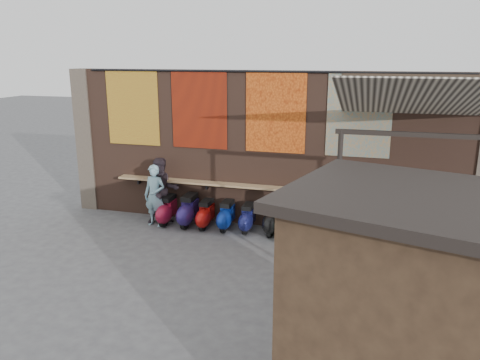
{
  "coord_description": "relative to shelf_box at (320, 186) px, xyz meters",
  "views": [
    {
      "loc": [
        2.61,
        -8.85,
        4.37
      ],
      "look_at": [
        -0.25,
        1.2,
        1.57
      ],
      "focal_mm": 35.0,
      "sensor_mm": 36.0,
      "label": 1
    }
  ],
  "objects": [
    {
      "name": "scooter_stool_9",
      "position": [
        1.06,
        -0.32,
        -0.85
      ],
      "size": [
        0.39,
        0.86,
        0.81
      ],
      "primitive_type": null,
      "color": "#105326",
      "rests_on": "ground"
    },
    {
      "name": "eating_counter",
      "position": [
        -1.48,
        0.03,
        -0.15
      ],
      "size": [
        8.0,
        0.32,
        0.05
      ],
      "primitive_type": "cube",
      "color": "#9E7A51",
      "rests_on": "brick_wall"
    },
    {
      "name": "tapestry_orange",
      "position": [
        -1.18,
        0.18,
        1.75
      ],
      "size": [
        1.5,
        0.02,
        2.0
      ],
      "primitive_type": "cube",
      "color": "#D85F1B",
      "rests_on": "brick_wall"
    },
    {
      "name": "scooter_stool_4",
      "position": [
        -1.75,
        -0.29,
        -0.9
      ],
      "size": [
        0.33,
        0.74,
        0.7
      ],
      "primitive_type": null,
      "color": "#161953",
      "rests_on": "ground"
    },
    {
      "name": "shopper_tan",
      "position": [
        0.02,
        -1.35,
        -0.47
      ],
      "size": [
        0.84,
        0.92,
        1.57
      ],
      "primitive_type": "imported",
      "rotation": [
        0.0,
        0.0,
        1.0
      ],
      "color": "#806552",
      "rests_on": "ground"
    },
    {
      "name": "diner_left",
      "position": [
        -4.2,
        -0.53,
        -0.43
      ],
      "size": [
        0.64,
        0.46,
        1.64
      ],
      "primitive_type": "imported",
      "rotation": [
        0.0,
        0.0,
        -0.12
      ],
      "color": "#82AEBD",
      "rests_on": "ground"
    },
    {
      "name": "ground",
      "position": [
        -1.48,
        -2.3,
        -1.25
      ],
      "size": [
        70.0,
        70.0,
        0.0
      ],
      "primitive_type": "plane",
      "color": "#474749",
      "rests_on": "ground"
    },
    {
      "name": "awning_canvas",
      "position": [
        2.02,
        -1.4,
        2.3
      ],
      "size": [
        3.2,
        3.28,
        0.97
      ],
      "primitive_type": "cube",
      "rotation": [
        -0.28,
        0.0,
        0.0
      ],
      "color": "beige",
      "rests_on": "brick_wall"
    },
    {
      "name": "stall_roof",
      "position": [
        1.81,
        -6.24,
        1.67
      ],
      "size": [
        3.47,
        3.0,
        0.12
      ],
      "primitive_type": "cube",
      "rotation": [
        0.0,
        0.0,
        -0.28
      ],
      "color": "black",
      "rests_on": "market_stall"
    },
    {
      "name": "shelf_box",
      "position": [
        0.0,
        0.0,
        0.0
      ],
      "size": [
        0.54,
        0.28,
        0.26
      ],
      "primitive_type": "cube",
      "color": "white",
      "rests_on": "eating_counter"
    },
    {
      "name": "awning_post_left",
      "position": [
        0.62,
        -2.9,
        0.3
      ],
      "size": [
        0.09,
        0.09,
        3.1
      ],
      "primitive_type": "cylinder",
      "color": "black",
      "rests_on": "ground"
    },
    {
      "name": "market_stall",
      "position": [
        1.81,
        -6.24,
        0.18
      ],
      "size": [
        3.09,
        2.63,
        2.87
      ],
      "primitive_type": "cube",
      "rotation": [
        0.0,
        0.0,
        -0.28
      ],
      "color": "black",
      "rests_on": "ground"
    },
    {
      "name": "tapestry_multi",
      "position": [
        0.82,
        0.18,
        1.75
      ],
      "size": [
        1.5,
        0.02,
        2.0
      ],
      "primitive_type": "cube",
      "color": "teal",
      "rests_on": "brick_wall"
    },
    {
      "name": "brick_wall",
      "position": [
        -1.48,
        0.4,
        0.75
      ],
      "size": [
        10.0,
        0.4,
        4.0
      ],
      "primitive_type": "cube",
      "color": "brown",
      "rests_on": "ground"
    },
    {
      "name": "scooter_stool_2",
      "position": [
        -2.86,
        -0.34,
        -0.89
      ],
      "size": [
        0.34,
        0.76,
        0.72
      ],
      "primitive_type": null,
      "color": "#AC100D",
      "rests_on": "ground"
    },
    {
      "name": "scooter_stool_6",
      "position": [
        -0.64,
        -0.25,
        -0.92
      ],
      "size": [
        0.32,
        0.71,
        0.67
      ],
      "primitive_type": null,
      "color": "#0D5C2B",
      "rests_on": "ground"
    },
    {
      "name": "scooter_stool_1",
      "position": [
        -3.34,
        -0.32,
        -0.84
      ],
      "size": [
        0.39,
        0.87,
        0.83
      ],
      "primitive_type": null,
      "color": "navy",
      "rests_on": "ground"
    },
    {
      "name": "awning_header",
      "position": [
        2.02,
        -2.9,
        1.83
      ],
      "size": [
        3.0,
        0.08,
        0.08
      ],
      "primitive_type": "cube",
      "color": "black",
      "rests_on": "awning_post_left"
    },
    {
      "name": "stall_shelf",
      "position": [
        2.09,
        -5.26,
        -0.21
      ],
      "size": [
        2.14,
        0.7,
        0.06
      ],
      "primitive_type": "cube",
      "rotation": [
        0.0,
        0.0,
        -0.28
      ],
      "color": "#473321",
      "rests_on": "market_stall"
    },
    {
      "name": "hang_rail",
      "position": [
        -1.48,
        0.17,
        2.73
      ],
      "size": [
        9.5,
        0.06,
        0.06
      ],
      "primitive_type": "cylinder",
      "rotation": [
        0.0,
        1.57,
        0.0
      ],
      "color": "black",
      "rests_on": "brick_wall"
    },
    {
      "name": "scooter_stool_7",
      "position": [
        0.0,
        -0.26,
        -0.91
      ],
      "size": [
        0.33,
        0.73,
        0.7
      ],
      "primitive_type": null,
      "color": "#1B6D4F",
      "rests_on": "ground"
    },
    {
      "name": "scooter_stool_8",
      "position": [
        0.48,
        -0.33,
        -0.84
      ],
      "size": [
        0.4,
        0.88,
        0.84
      ],
      "primitive_type": null,
      "color": "black",
      "rests_on": "ground"
    },
    {
      "name": "tapestry_sun",
      "position": [
        -3.18,
        0.18,
        1.75
      ],
      "size": [
        1.5,
        0.02,
        2.0
      ],
      "primitive_type": "cube",
      "color": "red",
      "rests_on": "brick_wall"
    },
    {
      "name": "stall_sign",
      "position": [
        2.09,
        -5.26,
        0.82
      ],
      "size": [
        1.17,
        0.37,
        0.5
      ],
      "primitive_type": "cube",
      "rotation": [
        0.0,
        0.0,
        -0.28
      ],
      "color": "gold",
      "rests_on": "market_stall"
    },
    {
      "name": "shopper_navy",
      "position": [
        2.59,
        -2.19,
        -0.33
      ],
      "size": [
        1.09,
        0.48,
        1.84
      ],
      "primitive_type": "imported",
      "rotation": [
        0.0,
        0.0,
        3.12
      ],
      "color": "black",
      "rests_on": "ground"
    },
    {
      "name": "tapestry_redgold",
      "position": [
        -5.08,
        0.18,
        1.75
      ],
      "size": [
        1.5,
        0.02,
        2.0
      ],
      "primitive_type": "cube",
      "color": "maroon",
      "rests_on": "brick_wall"
    },
    {
      "name": "awning_ledger",
      "position": [
        2.02,
        0.19,
        2.7
      ],
      "size": [
        3.3,
        0.08,
        0.12
      ],
      "primitive_type": "cube",
      "color": "#33261C",
      "rests_on": "brick_wall"
    },
    {
      "name": "shopper_grey",
      "position": [
        3.11,
        -2.33,
        -0.32
      ],
      "size": [
        1.25,
        0.78,
        1.86
      ],
      "primitive_type": "imported",
      "rotation": [
        0.0,
        0.0,
        3.22
      ],
      "color": "#5E5E63",
      "rests_on": "ground"
    },
    {
      "name": "pier_left",
      "position": [
        -6.68,
        0.4,
        0.75
      ],
      "size": [
        0.5,
        0.5,
        4.0
      ],
      "primitive_type": "cube",
      "color": "#4C4238",
      "rests_on": "ground"
    },
    {
      "name": "scooter_stool_0",
      "position": [
        -3.95,
        -0.34,
        -0.88
      ],
      "size": [
        0.36,
        0.79,
        0.75
      ],
      "primitive_type": null,
      "color": "maroon",
      "rests_on": "ground"
    },
    {
      "name": "scooter_stool_3",
      "position": [
        -2.31,
        -0.31,
        -0.89
      ],
      "size": [
        0.35,
        0.77,
        0.73
      ],
      "primitive_type": null,
      "color": "navy",
      "rests_on": "ground"
    },
    {
      "name": "scooter_stool_5",
      "position": [
        -1.11,
        -0.27,
        -0.87
      ],
      "size": [
        0.37,
        0.82,
        0.78
      ],
      "primitive_type": null,
      "color": "black",
      "rests_on": "ground"
    },
    {
      "name": "diner_right",
      "position": [
        -4.08,
        -0.3,
        -0.36
      ],
      "size": [
        1.09,
        1.03,
        1.78
      ],
      "primitive_type": "imported",
      "rotation": [
        0.0,
        0.0,
        0.56
      ],
      "color": "#2F242C",
      "rests_on": "ground"
    }
  ]
}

